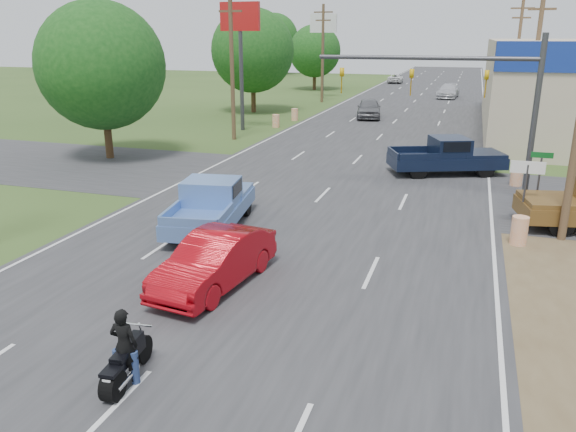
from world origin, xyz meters
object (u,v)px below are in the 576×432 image
(navy_pickup, at_px, (449,156))
(distant_car_white, at_px, (395,79))
(red_convertible, at_px, (215,261))
(blue_pickup, at_px, (212,203))
(motorcycle, at_px, (125,365))
(distant_car_grey, at_px, (369,108))
(rider, at_px, (124,349))
(distant_car_silver, at_px, (448,91))

(navy_pickup, bearing_deg, distant_car_white, 168.14)
(red_convertible, bearing_deg, distant_car_white, 101.15)
(blue_pickup, xyz_separation_m, navy_pickup, (8.00, 11.55, 0.04))
(distant_car_white, bearing_deg, motorcycle, 89.11)
(red_convertible, bearing_deg, distant_car_grey, 100.58)
(red_convertible, xyz_separation_m, blue_pickup, (-2.33, 4.77, 0.16))
(distant_car_white, bearing_deg, rider, 89.11)
(motorcycle, xyz_separation_m, navy_pickup, (5.39, 21.28, 0.51))
(distant_car_white, bearing_deg, distant_car_silver, 109.14)
(distant_car_grey, distance_m, distant_car_silver, 20.13)
(rider, xyz_separation_m, distant_car_white, (-5.18, 79.62, -0.14))
(rider, relative_size, distant_car_grey, 0.32)
(navy_pickup, bearing_deg, distant_car_silver, 160.69)
(red_convertible, height_order, distant_car_white, red_convertible)
(motorcycle, bearing_deg, blue_pickup, 99.12)
(motorcycle, relative_size, distant_car_grey, 0.41)
(motorcycle, distance_m, distant_car_grey, 40.73)
(rider, height_order, distant_car_grey, distant_car_grey)
(distant_car_grey, height_order, distant_car_silver, distant_car_grey)
(navy_pickup, distance_m, distant_car_silver, 38.73)
(distant_car_grey, relative_size, distant_car_silver, 0.92)
(distant_car_silver, height_order, distant_car_white, distant_car_silver)
(rider, xyz_separation_m, distant_car_silver, (3.49, 59.92, -0.02))
(motorcycle, bearing_deg, navy_pickup, 69.86)
(red_convertible, bearing_deg, distant_car_silver, 93.47)
(motorcycle, bearing_deg, rider, 90.00)
(red_convertible, distance_m, distant_car_silver, 55.14)
(blue_pickup, height_order, navy_pickup, navy_pickup)
(motorcycle, relative_size, rider, 1.26)
(motorcycle, xyz_separation_m, distant_car_silver, (3.48, 59.96, 0.33))
(motorcycle, height_order, distant_car_silver, distant_car_silver)
(red_convertible, relative_size, distant_car_white, 0.98)
(blue_pickup, relative_size, distant_car_white, 1.22)
(blue_pickup, bearing_deg, distant_car_grey, 80.18)
(motorcycle, height_order, distant_car_grey, distant_car_grey)
(rider, relative_size, distant_car_silver, 0.30)
(rider, bearing_deg, distant_car_white, -92.21)
(red_convertible, height_order, motorcycle, red_convertible)
(rider, height_order, blue_pickup, blue_pickup)
(red_convertible, distance_m, navy_pickup, 17.28)
(motorcycle, relative_size, distant_car_white, 0.42)
(red_convertible, distance_m, distant_car_grey, 35.77)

